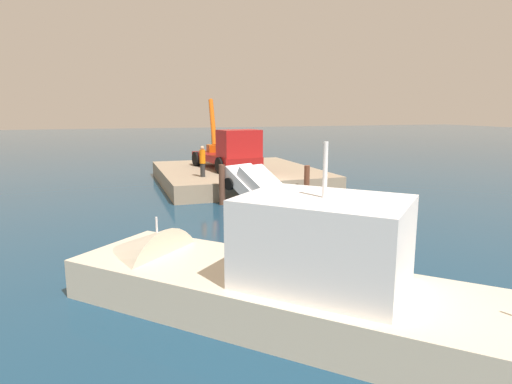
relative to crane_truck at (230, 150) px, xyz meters
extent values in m
plane|color=navy|center=(5.45, 0.58, -2.28)|extent=(200.00, 200.00, 0.00)
cube|color=gray|center=(-0.41, 0.58, -1.78)|extent=(11.46, 9.98, 1.00)
cube|color=maroon|center=(-0.65, -0.15, -0.55)|extent=(6.25, 3.52, 0.45)
cube|color=#AF1919|center=(1.44, 0.21, 0.51)|extent=(2.04, 2.70, 1.68)
cylinder|color=black|center=(1.16, 1.46, -0.78)|extent=(1.04, 0.46, 1.00)
cylinder|color=black|center=(1.60, -1.06, -0.78)|extent=(1.04, 0.46, 1.00)
cylinder|color=black|center=(-2.91, 0.76, -0.78)|extent=(1.04, 0.46, 1.00)
cylinder|color=black|center=(-2.47, -1.76, -0.78)|extent=(1.04, 0.46, 1.00)
cylinder|color=#BF4C0C|center=(-4.64, -0.06, 1.68)|extent=(4.74, 1.15, 3.51)
cube|color=#BF4C0C|center=(-2.40, -0.45, -0.08)|extent=(1.00, 1.00, 0.50)
cylinder|color=#4C4C19|center=(-6.88, 0.32, 1.16)|extent=(0.04, 0.04, 4.26)
cylinder|color=#272727|center=(2.58, -2.33, -0.88)|extent=(0.28, 0.28, 0.79)
cylinder|color=orange|center=(2.58, -2.33, -0.10)|extent=(0.34, 0.34, 0.79)
sphere|color=tan|center=(2.58, -2.33, 0.41)|extent=(0.23, 0.23, 0.23)
cube|color=silver|center=(7.20, -0.19, -1.73)|extent=(4.77, 3.55, 2.93)
cube|color=silver|center=(7.27, -0.15, -1.11)|extent=(3.00, 2.54, 1.79)
cylinder|color=black|center=(7.96, 1.18, -2.83)|extent=(0.88, 0.58, 0.87)
cylinder|color=black|center=(8.74, -0.44, -2.83)|extent=(0.88, 0.58, 0.87)
cylinder|color=black|center=(5.37, -0.07, -1.17)|extent=(0.88, 0.58, 0.87)
cylinder|color=black|center=(6.16, -1.69, -1.17)|extent=(0.88, 0.58, 0.87)
cube|color=beige|center=(18.88, -3.45, -2.15)|extent=(10.56, 10.40, 1.80)
cone|color=beige|center=(14.71, -7.51, -2.15)|extent=(5.14, 5.12, 3.18)
cube|color=white|center=(19.30, -3.04, -0.27)|extent=(4.29, 4.28, 1.96)
cylinder|color=white|center=(19.30, -3.04, 1.31)|extent=(0.10, 0.10, 1.20)
cylinder|color=silver|center=(15.96, -6.30, -0.75)|extent=(0.06, 0.06, 1.00)
cylinder|color=brown|center=(5.90, -2.01, -1.24)|extent=(0.31, 0.31, 2.08)
cylinder|color=brown|center=(6.11, 2.68, -1.34)|extent=(0.30, 0.30, 1.88)
camera|label=1|loc=(27.61, -7.34, 2.56)|focal=30.83mm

